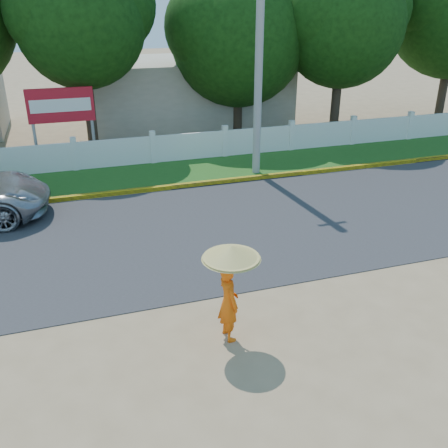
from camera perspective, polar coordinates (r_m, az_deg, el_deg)
name	(u,v)px	position (r m, az deg, el deg)	size (l,w,h in m)	color
ground	(254,319)	(10.52, 3.40, -10.81)	(120.00, 120.00, 0.00)	#9E8460
road	(197,231)	(14.23, -3.09, -0.75)	(60.00, 7.00, 0.02)	#38383A
grass_verge	(161,174)	(19.00, -7.22, 5.71)	(60.00, 3.50, 0.03)	#2D601E
curb	(171,187)	(17.40, -6.13, 4.21)	(40.00, 0.18, 0.16)	yellow
fence	(153,150)	(20.21, -8.11, 8.40)	(40.00, 0.10, 1.10)	silver
building_near	(185,91)	(27.07, -4.49, 14.92)	(10.00, 6.00, 3.20)	#B7AD99
utility_pole	(259,49)	(18.13, 4.05, 19.33)	(0.28, 0.28, 8.91)	gray
monk_with_parasol	(230,279)	(9.32, 0.66, -6.33)	(1.10, 1.10, 1.99)	#ED5B0C
billboard	(61,109)	(20.64, -18.12, 12.35)	(2.50, 0.13, 2.95)	gray
tree_row	(239,21)	(23.84, 1.68, 22.19)	(30.49, 7.76, 8.85)	#473828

